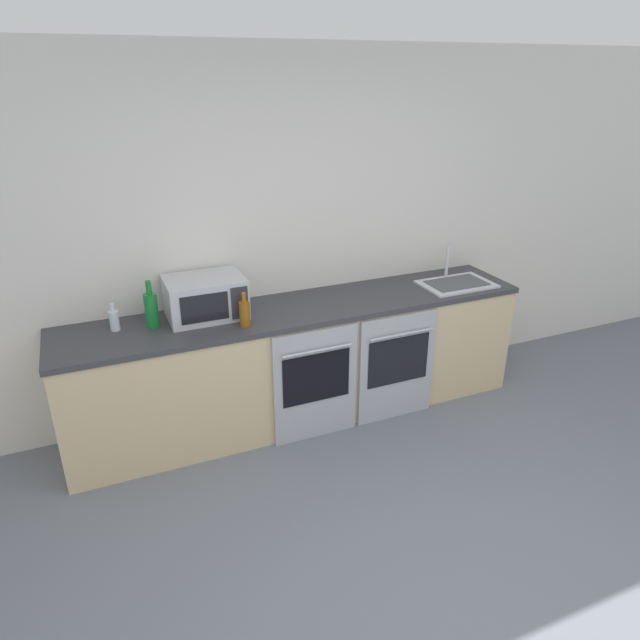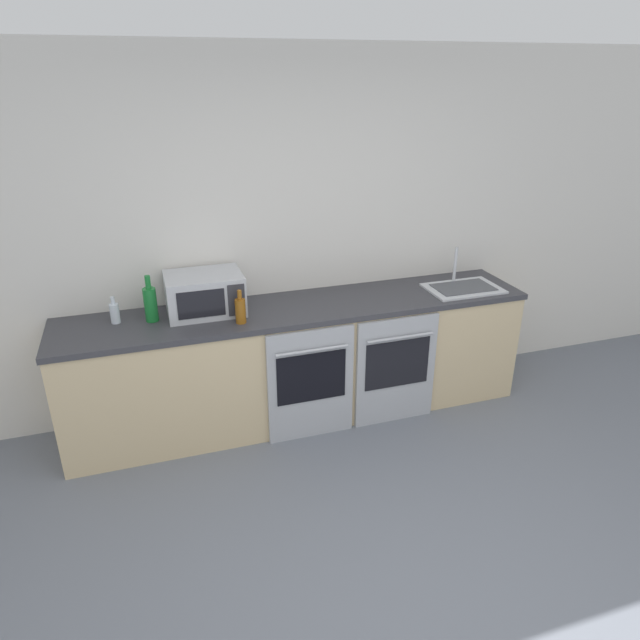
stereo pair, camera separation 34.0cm
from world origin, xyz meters
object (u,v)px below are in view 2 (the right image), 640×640
Objects in this scene: bottle_clear at (115,313)px; sink at (463,287)px; oven_right at (396,370)px; bottle_amber at (240,310)px; microwave at (205,293)px; oven_left at (311,384)px; bottle_green at (151,303)px.

sink is at bearing -3.59° from bottle_clear.
oven_right is 4.55× the size of bottle_clear.
bottle_amber is at bearing -176.72° from sink.
microwave is 0.33m from bottle_amber.
microwave is (-1.27, 0.41, 0.60)m from oven_right.
sink reaches higher than bottle_clear.
bottle_amber is at bearing -52.67° from microwave.
microwave is 2.81× the size of bottle_clear.
microwave is (-0.63, 0.41, 0.60)m from oven_left.
oven_left is 1.00× the size of oven_right.
bottle_amber is 1.73m from sink.
oven_left and oven_right have the same top height.
oven_left is at bearing -33.29° from microwave.
bottle_amber is 0.41× the size of sink.
oven_right is 0.84m from sink.
bottle_green is at bearing 158.65° from bottle_amber.
bottle_clear is at bearing 161.30° from oven_left.
bottle_green is (-0.99, 0.37, 0.58)m from oven_left.
oven_right is at bearing -12.48° from bottle_clear.
oven_left is at bearing -20.69° from bottle_green.
oven_right is at bearing -12.86° from bottle_green.
bottle_clear is 0.33× the size of sink.
microwave is 0.60m from bottle_clear.
bottle_amber reaches higher than oven_left.
oven_right is 3.64× the size of bottle_amber.
oven_left is at bearing -168.87° from sink.
bottle_green is at bearing 167.14° from oven_right.
bottle_clear reaches higher than oven_right.
microwave is at bearing 175.32° from sink.
bottle_clear is at bearing 161.92° from bottle_amber.
sink reaches higher than microwave.
oven_right is at bearing -8.23° from bottle_amber.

